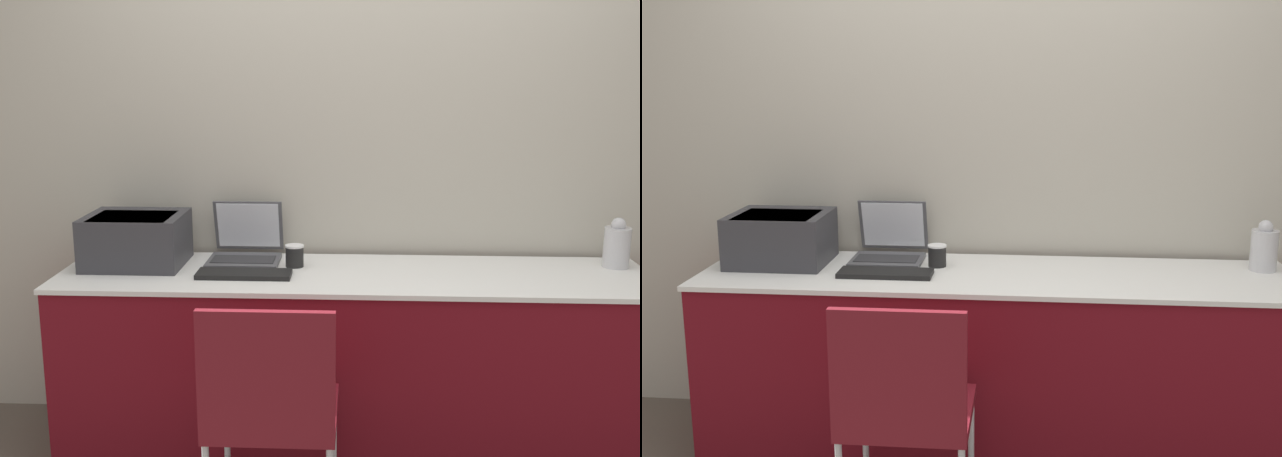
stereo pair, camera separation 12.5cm
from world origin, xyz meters
TOP-DOWN VIEW (x-y plane):
  - wall_back at (0.00, 0.68)m, footprint 8.00×0.05m
  - table at (0.00, 0.30)m, footprint 2.46×0.62m
  - printer at (-0.94, 0.38)m, footprint 0.41×0.36m
  - laptop_left at (-0.48, 0.49)m, footprint 0.31×0.32m
  - external_keyboard at (-0.45, 0.22)m, footprint 0.39×0.13m
  - coffee_cup at (-0.26, 0.39)m, footprint 0.08×0.08m
  - metal_pitcher at (1.12, 0.45)m, footprint 0.11×0.11m
  - chair at (-0.28, -0.36)m, footprint 0.45×0.43m

SIDE VIEW (x-z plane):
  - table at x=0.00m, z-range 0.00..0.79m
  - chair at x=-0.28m, z-range 0.07..0.96m
  - external_keyboard at x=-0.45m, z-range 0.79..0.81m
  - coffee_cup at x=-0.26m, z-range 0.79..0.89m
  - laptop_left at x=-0.48m, z-range 0.72..0.97m
  - metal_pitcher at x=1.12m, z-range 0.78..1.00m
  - printer at x=-0.94m, z-range 0.80..1.02m
  - wall_back at x=0.00m, z-range 0.00..2.60m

